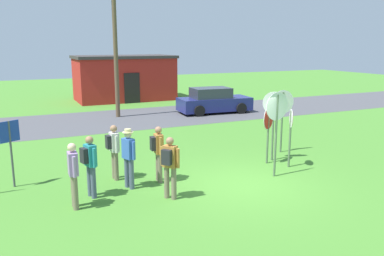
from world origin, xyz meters
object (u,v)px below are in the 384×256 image
Objects in this scene: parked_car_on_street at (214,101)px; stop_sign_far_back at (274,113)px; person_in_teal at (129,155)px; utility_pole at (116,48)px; stop_sign_low_front at (277,119)px; stop_sign_rear_left at (291,129)px; person_near_signs at (73,172)px; person_holding_notes at (170,164)px; person_in_dark_shirt at (90,162)px; stop_sign_leaning_left at (282,109)px; info_panel_leftmost at (10,142)px; person_with_sunhat at (114,148)px; stop_sign_leaning_right at (268,125)px; person_on_left at (158,150)px.

stop_sign_far_back reaches higher than parked_car_on_street.
parked_car_on_street is at bearing 51.51° from person_in_teal.
utility_pole is at bearing 77.08° from person_in_teal.
stop_sign_rear_left is (1.02, 0.58, -0.52)m from stop_sign_low_front.
stop_sign_low_front reaches higher than person_near_signs.
person_holding_notes is 2.13m from person_in_dark_shirt.
stop_sign_leaning_left is at bearing 37.60° from stop_sign_far_back.
info_panel_leftmost is at bearing 162.05° from stop_sign_low_front.
person_in_teal is 3.38m from info_panel_leftmost.
person_with_sunhat is at bearing 50.25° from person_near_signs.
stop_sign_leaning_right is 1.02× the size of info_panel_leftmost.
stop_sign_far_back is 1.26× the size of info_panel_leftmost.
person_in_teal is at bearing 26.28° from person_near_signs.
info_panel_leftmost is (-3.76, 2.75, 0.36)m from person_holding_notes.
stop_sign_rear_left reaches higher than info_panel_leftmost.
person_with_sunhat is (-5.63, 1.24, -0.33)m from stop_sign_rear_left.
stop_sign_far_back reaches higher than info_panel_leftmost.
info_panel_leftmost is at bearing 167.81° from stop_sign_rear_left.
stop_sign_leaning_right is at bearing 5.48° from person_in_dark_shirt.
stop_sign_low_front reaches higher than parked_car_on_street.
stop_sign_far_back is 1.41× the size of person_in_teal.
stop_sign_far_back reaches higher than stop_sign_rear_left.
person_near_signs is 0.87× the size of info_panel_leftmost.
person_on_left and person_holding_notes have the same top height.
stop_sign_low_front reaches higher than stop_sign_rear_left.
stop_sign_low_front is 7.80m from info_panel_leftmost.
stop_sign_low_front is at bearing 5.52° from person_holding_notes.
person_with_sunhat is at bearing 176.75° from stop_sign_far_back.
utility_pole is 3.69× the size of stop_sign_rear_left.
parked_car_on_street is at bearing -10.52° from utility_pole.
utility_pole reaches higher than stop_sign_low_front.
stop_sign_rear_left is (-0.91, -1.64, -0.34)m from stop_sign_leaning_left.
person_in_dark_shirt is (-1.88, 1.00, 0.00)m from person_holding_notes.
person_holding_notes is at bearing -28.05° from person_in_dark_shirt.
person_near_signs reaches higher than parked_car_on_street.
person_in_dark_shirt is at bearing -107.88° from utility_pole.
stop_sign_low_front reaches higher than person_with_sunhat.
stop_sign_rear_left is 6.57m from person_in_dark_shirt.
parked_car_on_street is at bearing 54.43° from person_on_left.
stop_sign_leaning_right is 1.18× the size of person_with_sunhat.
stop_sign_leaning_right reaches higher than person_in_teal.
person_in_teal is at bearing -176.03° from stop_sign_leaning_right.
person_in_dark_shirt is at bearing -168.13° from stop_sign_leaning_left.
person_in_dark_shirt is 0.87× the size of info_panel_leftmost.
person_holding_notes is (-4.64, -1.85, -0.70)m from stop_sign_far_back.
stop_sign_leaning_right is 0.81× the size of stop_sign_far_back.
person_on_left is at bearing -98.42° from utility_pole.
person_with_sunhat is at bearing -105.06° from utility_pole.
info_panel_leftmost reaches higher than person_near_signs.
person_in_teal is at bearing -173.60° from stop_sign_far_back.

